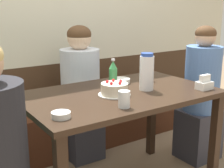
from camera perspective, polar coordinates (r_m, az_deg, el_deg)
The scene contains 13 objects.
back_wall at distance 2.98m, azimuth -10.52°, elevation 11.96°, with size 4.80×0.04×2.50m.
bench_seat at distance 3.01m, azimuth -7.92°, elevation -8.16°, with size 2.50×0.38×0.44m.
dining_table at distance 2.17m, azimuth 1.34°, elevation -4.12°, with size 1.32×0.81×0.78m.
birthday_cake at distance 2.06m, azimuth 0.44°, elevation -0.96°, with size 0.22×0.22×0.10m.
water_pitcher at distance 2.18m, azimuth 6.36°, elevation 2.20°, with size 0.10×0.10×0.26m.
soju_bottle at distance 2.21m, azimuth 0.20°, elevation 1.75°, with size 0.06×0.06×0.21m.
napkin_holder at distance 2.30m, azimuth 16.55°, elevation 0.00°, with size 0.11×0.08×0.11m.
bowl_soup_white at distance 1.68m, azimuth -9.31°, elevation -5.60°, with size 0.10×0.10×0.03m.
bowl_rice_small at distance 2.38m, azimuth 1.53°, elevation 0.58°, with size 0.15×0.15×0.04m.
glass_water_tall at distance 2.46m, azimuth 6.81°, elevation 1.56°, with size 0.06×0.06×0.09m.
glass_tumbler_short at distance 1.82m, azimuth 2.23°, elevation -2.79°, with size 0.07×0.07×0.10m.
person_pale_blue_shirt at distance 2.77m, azimuth -5.74°, elevation -2.12°, with size 0.34×0.34×1.20m.
person_grey_tee at distance 2.86m, azimuth 15.94°, elevation -2.73°, with size 0.34×0.30×1.19m.
Camera 1 is at (-1.19, -1.68, 1.37)m, focal length 50.00 mm.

